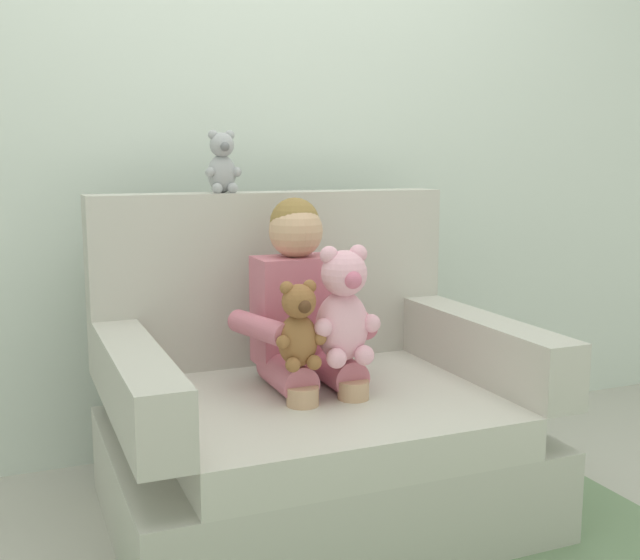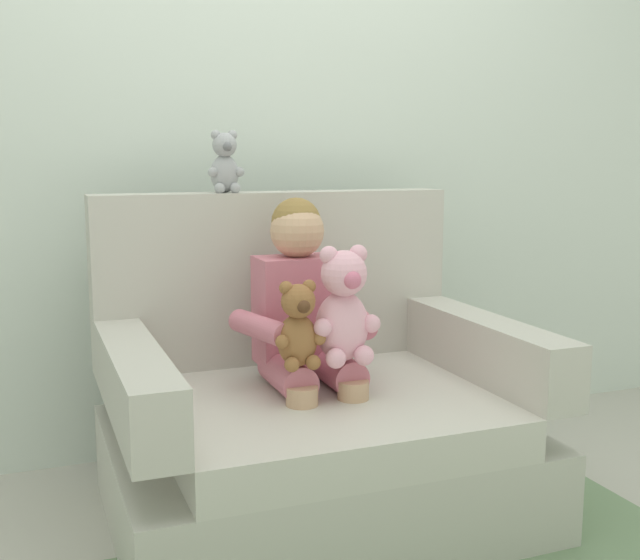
{
  "view_description": "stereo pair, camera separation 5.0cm",
  "coord_description": "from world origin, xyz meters",
  "px_view_note": "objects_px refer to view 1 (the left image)",
  "views": [
    {
      "loc": [
        -0.86,
        -2.1,
        1.11
      ],
      "look_at": [
        -0.01,
        -0.05,
        0.75
      ],
      "focal_mm": 43.37,
      "sensor_mm": 36.0,
      "label": 1
    },
    {
      "loc": [
        -0.81,
        -2.12,
        1.11
      ],
      "look_at": [
        -0.01,
        -0.05,
        0.75
      ],
      "focal_mm": 43.37,
      "sensor_mm": 36.0,
      "label": 2
    }
  ],
  "objects_px": {
    "seated_child": "(304,318)",
    "plush_brown": "(299,327)",
    "plush_pink": "(343,308)",
    "armchair": "(311,417)",
    "plush_grey_on_backrest": "(222,164)"
  },
  "relations": [
    {
      "from": "seated_child",
      "to": "plush_grey_on_backrest",
      "type": "relative_size",
      "value": 3.99
    },
    {
      "from": "plush_pink",
      "to": "plush_grey_on_backrest",
      "type": "relative_size",
      "value": 1.68
    },
    {
      "from": "seated_child",
      "to": "plush_grey_on_backrest",
      "type": "xyz_separation_m",
      "value": [
        -0.16,
        0.32,
        0.47
      ]
    },
    {
      "from": "armchair",
      "to": "plush_brown",
      "type": "bearing_deg",
      "value": -122.33
    },
    {
      "from": "plush_grey_on_backrest",
      "to": "armchair",
      "type": "bearing_deg",
      "value": -71.13
    },
    {
      "from": "plush_brown",
      "to": "plush_pink",
      "type": "bearing_deg",
      "value": 7.34
    },
    {
      "from": "plush_brown",
      "to": "plush_grey_on_backrest",
      "type": "distance_m",
      "value": 0.68
    },
    {
      "from": "armchair",
      "to": "seated_child",
      "type": "relative_size",
      "value": 1.51
    },
    {
      "from": "armchair",
      "to": "seated_child",
      "type": "xyz_separation_m",
      "value": [
        -0.01,
        0.03,
        0.31
      ]
    },
    {
      "from": "seated_child",
      "to": "plush_brown",
      "type": "relative_size",
      "value": 3.26
    },
    {
      "from": "plush_pink",
      "to": "plush_brown",
      "type": "relative_size",
      "value": 1.37
    },
    {
      "from": "plush_brown",
      "to": "plush_grey_on_backrest",
      "type": "bearing_deg",
      "value": 103.49
    },
    {
      "from": "plush_pink",
      "to": "plush_grey_on_backrest",
      "type": "height_order",
      "value": "plush_grey_on_backrest"
    },
    {
      "from": "seated_child",
      "to": "plush_brown",
      "type": "xyz_separation_m",
      "value": [
        -0.09,
        -0.18,
        0.02
      ]
    },
    {
      "from": "armchair",
      "to": "plush_pink",
      "type": "xyz_separation_m",
      "value": [
        0.04,
        -0.15,
        0.37
      ]
    }
  ]
}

